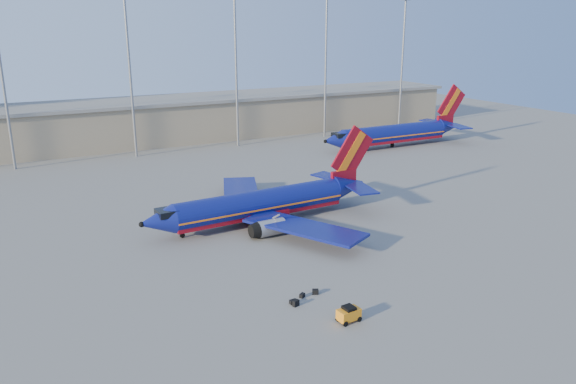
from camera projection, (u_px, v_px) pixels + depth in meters
name	position (u px, v px, depth m)	size (l,w,h in m)	color
ground	(275.00, 231.00, 65.21)	(220.00, 220.00, 0.00)	slate
terminal_building	(193.00, 117.00, 117.50)	(122.00, 16.00, 8.50)	gray
light_mast_row	(185.00, 56.00, 101.29)	(101.60, 1.60, 28.65)	gray
aircraft_main	(265.00, 204.00, 67.60)	(31.48, 30.25, 10.66)	navy
aircraft_second	(396.00, 133.00, 109.23)	(33.73, 13.16, 11.43)	navy
baggage_tug	(349.00, 314.00, 45.13)	(1.94, 1.26, 1.34)	orange
luggage_pile	(302.00, 298.00, 48.69)	(3.25, 1.65, 0.54)	black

